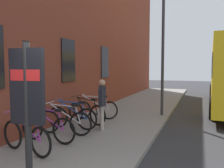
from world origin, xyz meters
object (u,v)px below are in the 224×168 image
Objects in this scene: bicycle_far_end at (26,137)px; transit_info_sign at (27,97)px; bicycle_end_of_row at (65,122)px; bicycle_nearest_sign at (87,113)px; pedestrian_by_facade at (102,99)px; bicycle_mid_rack at (48,128)px; bicycle_by_door at (72,117)px; bicycle_beside_lamp at (96,109)px; street_lamp at (163,39)px.

bicycle_far_end is 2.45m from transit_info_sign.
bicycle_end_of_row is 1.02× the size of bicycle_nearest_sign.
pedestrian_by_facade is at bearing -121.09° from bicycle_nearest_sign.
bicycle_far_end and bicycle_mid_rack have the same top height.
bicycle_by_door is at bearing 2.75° from bicycle_far_end.
bicycle_far_end is 3.81m from bicycle_beside_lamp.
pedestrian_by_facade is (-1.23, -0.82, 0.61)m from bicycle_beside_lamp.
transit_info_sign is (-4.63, -1.49, 1.21)m from bicycle_nearest_sign.
bicycle_nearest_sign is at bearing 1.21° from bicycle_end_of_row.
bicycle_by_door is 4.95m from street_lamp.
pedestrian_by_facade is at bearing -26.08° from bicycle_mid_rack.
pedestrian_by_facade reaches higher than bicycle_end_of_row.
street_lamp is at bearing -35.85° from bicycle_by_door.
bicycle_nearest_sign is (3.08, 0.02, 0.00)m from bicycle_far_end.
bicycle_end_of_row is at bearing -178.79° from bicycle_nearest_sign.
bicycle_beside_lamp is (2.95, -0.02, 0.00)m from bicycle_mid_rack.
bicycle_end_of_row is 5.34m from street_lamp.
bicycle_end_of_row is at bearing -169.49° from bicycle_by_door.
transit_info_sign is at bearing -136.67° from bicycle_far_end.
bicycle_by_door is 0.84m from bicycle_nearest_sign.
bicycle_far_end is at bearing -177.25° from bicycle_by_door.
transit_info_sign reaches higher than pedestrian_by_facade.
pedestrian_by_facade is at bearing -39.95° from bicycle_end_of_row.
bicycle_far_end and bicycle_nearest_sign have the same top height.
bicycle_nearest_sign is at bearing 17.79° from transit_info_sign.
bicycle_beside_lamp is (2.19, 0.02, 0.00)m from bicycle_end_of_row.
street_lamp is (4.70, -2.31, 2.81)m from bicycle_mid_rack.
pedestrian_by_facade is (4.13, 0.65, -0.60)m from transit_info_sign.
transit_info_sign is (-2.41, -1.49, 1.21)m from bicycle_mid_rack.
bicycle_beside_lamp is at bearing 127.33° from street_lamp.
bicycle_mid_rack is at bearing 177.15° from bicycle_end_of_row.
bicycle_far_end is at bearing -179.59° from bicycle_nearest_sign.
street_lamp reaches higher than bicycle_mid_rack.
bicycle_beside_lamp is 5.69m from transit_info_sign.
transit_info_sign is (-5.36, -1.47, 1.21)m from bicycle_beside_lamp.
pedestrian_by_facade reaches higher than bicycle_mid_rack.
bicycle_end_of_row is at bearing -2.85° from bicycle_mid_rack.
street_lamp reaches higher than bicycle_nearest_sign.
bicycle_beside_lamp is at bearing 0.45° from bicycle_end_of_row.
bicycle_nearest_sign is (0.83, -0.09, 0.00)m from bicycle_by_door.
street_lamp is (5.55, -2.28, 2.81)m from bicycle_far_end.
bicycle_beside_lamp is (1.56, -0.10, 0.00)m from bicycle_by_door.
bicycle_beside_lamp is 4.02m from street_lamp.
bicycle_far_end is at bearing 43.33° from transit_info_sign.
bicycle_nearest_sign is 0.32× the size of street_lamp.
bicycle_end_of_row and bicycle_nearest_sign have the same top height.
bicycle_nearest_sign is at bearing 58.91° from pedestrian_by_facade.
bicycle_far_end is 3.08m from bicycle_nearest_sign.
bicycle_by_door is at bearing 176.34° from bicycle_beside_lamp.
street_lamp reaches higher than bicycle_beside_lamp.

